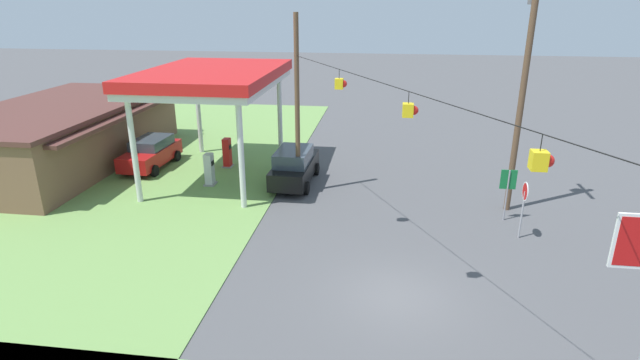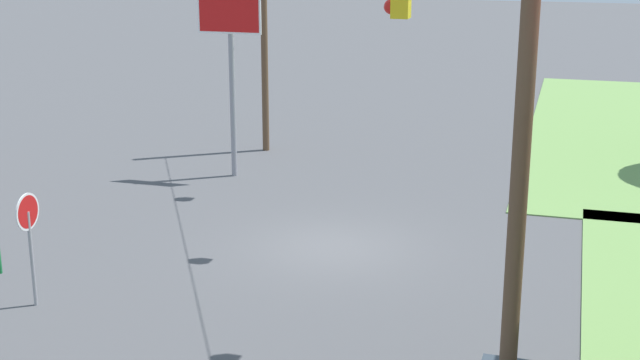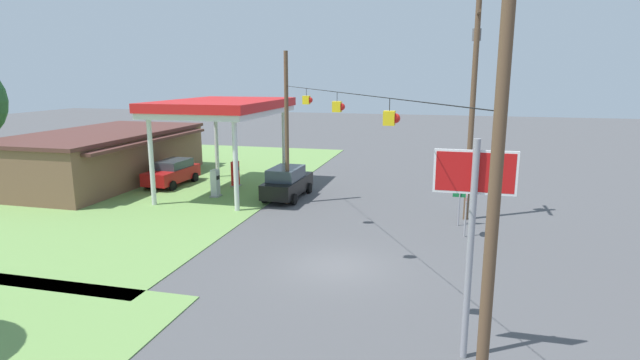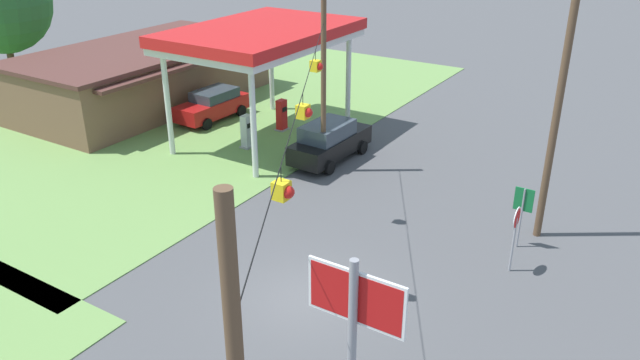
# 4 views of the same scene
# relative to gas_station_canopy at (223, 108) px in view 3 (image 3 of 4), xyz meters

# --- Properties ---
(ground_plane) EXTENTS (160.00, 160.00, 0.00)m
(ground_plane) POSITION_rel_gas_station_canopy_xyz_m (-11.08, -9.93, -5.50)
(ground_plane) COLOR #4C4C4F
(grass_verge_station_corner) EXTENTS (36.00, 28.00, 0.04)m
(grass_verge_station_corner) POSITION_rel_gas_station_canopy_xyz_m (2.00, 10.16, -5.48)
(grass_verge_station_corner) COLOR #6B934C
(grass_verge_station_corner) RESTS_ON ground
(gas_station_canopy) EXTENTS (9.97, 6.72, 6.03)m
(gas_station_canopy) POSITION_rel_gas_station_canopy_xyz_m (0.00, 0.00, 0.00)
(gas_station_canopy) COLOR silver
(gas_station_canopy) RESTS_ON ground
(gas_station_store) EXTENTS (15.63, 8.73, 3.60)m
(gas_station_store) POSITION_rel_gas_station_canopy_xyz_m (1.06, 10.14, -3.69)
(gas_station_store) COLOR brown
(gas_station_store) RESTS_ON ground
(fuel_pump_near) EXTENTS (0.71, 0.56, 1.77)m
(fuel_pump_near) POSITION_rel_gas_station_canopy_xyz_m (-1.55, -0.00, -4.65)
(fuel_pump_near) COLOR gray
(fuel_pump_near) RESTS_ON ground
(fuel_pump_far) EXTENTS (0.71, 0.56, 1.77)m
(fuel_pump_far) POSITION_rel_gas_station_canopy_xyz_m (1.55, -0.00, -4.65)
(fuel_pump_far) COLOR gray
(fuel_pump_far) RESTS_ON ground
(car_at_pumps_front) EXTENTS (5.05, 2.21, 1.99)m
(car_at_pumps_front) POSITION_rel_gas_station_canopy_xyz_m (-0.66, -4.48, -4.49)
(car_at_pumps_front) COLOR black
(car_at_pumps_front) RESTS_ON ground
(car_at_pumps_rear) EXTENTS (4.74, 2.23, 1.76)m
(car_at_pumps_rear) POSITION_rel_gas_station_canopy_xyz_m (0.92, 4.48, -4.58)
(car_at_pumps_rear) COLOR #AD1414
(car_at_pumps_rear) RESTS_ON ground
(stop_sign_roadside) EXTENTS (0.80, 0.08, 2.50)m
(stop_sign_roadside) POSITION_rel_gas_station_canopy_xyz_m (-5.86, -15.08, -3.69)
(stop_sign_roadside) COLOR #99999E
(stop_sign_roadside) RESTS_ON ground
(stop_sign_overhead) EXTENTS (0.22, 2.09, 6.05)m
(stop_sign_overhead) POSITION_rel_gas_station_canopy_xyz_m (-16.61, -14.77, -1.20)
(stop_sign_overhead) COLOR gray
(stop_sign_overhead) RESTS_ON ground
(route_sign) EXTENTS (0.10, 0.70, 2.40)m
(route_sign) POSITION_rel_gas_station_canopy_xyz_m (-4.04, -14.82, -3.79)
(route_sign) COLOR gray
(route_sign) RESTS_ON ground
(utility_pole_main) EXTENTS (2.20, 0.44, 11.39)m
(utility_pole_main) POSITION_rel_gas_station_canopy_xyz_m (-2.73, -15.23, 0.83)
(utility_pole_main) COLOR brown
(utility_pole_main) RESTS_ON ground
(signal_span_gantry) EXTENTS (18.48, 10.24, 8.95)m
(signal_span_gantry) POSITION_rel_gas_station_canopy_xyz_m (-11.08, -9.94, -0.70)
(signal_span_gantry) COLOR brown
(signal_span_gantry) RESTS_ON ground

